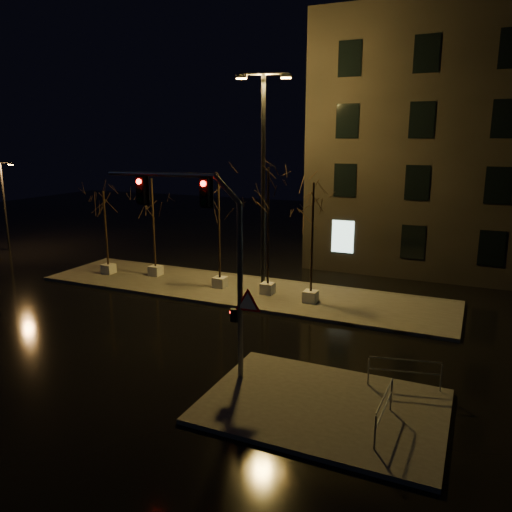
% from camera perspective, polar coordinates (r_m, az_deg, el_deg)
% --- Properties ---
extents(ground, '(90.00, 90.00, 0.00)m').
position_cam_1_polar(ground, '(21.42, -9.28, -8.34)').
color(ground, black).
rests_on(ground, ground).
extents(median, '(22.00, 5.00, 0.15)m').
position_cam_1_polar(median, '(26.31, -2.10, -3.89)').
color(median, '#403E39').
rests_on(median, ground).
extents(sidewalk_corner, '(7.00, 5.00, 0.15)m').
position_cam_1_polar(sidewalk_corner, '(15.59, 7.65, -16.63)').
color(sidewalk_corner, '#403E39').
rests_on(sidewalk_corner, ground).
extents(tree_0, '(1.80, 1.80, 4.94)m').
position_cam_1_polar(tree_0, '(29.73, -16.94, 5.08)').
color(tree_0, beige).
rests_on(tree_0, median).
extents(tree_1, '(1.80, 1.80, 5.70)m').
position_cam_1_polar(tree_1, '(28.58, -11.77, 6.23)').
color(tree_1, beige).
rests_on(tree_1, median).
extents(tree_2, '(1.80, 1.80, 5.89)m').
position_cam_1_polar(tree_2, '(25.67, -4.30, 6.03)').
color(tree_2, beige).
rests_on(tree_2, median).
extents(tree_3, '(1.80, 1.80, 6.52)m').
position_cam_1_polar(tree_3, '(24.42, 1.41, 6.82)').
color(tree_3, beige).
rests_on(tree_3, median).
extents(tree_4, '(1.80, 1.80, 5.88)m').
position_cam_1_polar(tree_4, '(23.30, 6.52, 5.24)').
color(tree_4, beige).
rests_on(tree_4, median).
extents(traffic_signal_mast, '(5.42, 0.49, 6.62)m').
position_cam_1_polar(traffic_signal_mast, '(15.94, -5.46, 1.20)').
color(traffic_signal_mast, slate).
rests_on(traffic_signal_mast, sidewalk_corner).
extents(streetlight_main, '(2.64, 1.03, 10.71)m').
position_cam_1_polar(streetlight_main, '(24.85, 0.84, 9.80)').
color(streetlight_main, black).
rests_on(streetlight_main, median).
extents(streetlight_far, '(1.23, 0.26, 6.28)m').
position_cam_1_polar(streetlight_far, '(39.60, -26.74, 5.48)').
color(streetlight_far, black).
rests_on(streetlight_far, ground).
extents(guard_rail_a, '(2.20, 0.52, 0.97)m').
position_cam_1_polar(guard_rail_a, '(16.67, 16.62, -12.28)').
color(guard_rail_a, slate).
rests_on(guard_rail_a, sidewalk_corner).
extents(guard_rail_b, '(0.11, 2.13, 1.01)m').
position_cam_1_polar(guard_rail_b, '(14.40, 14.43, -16.32)').
color(guard_rail_b, slate).
rests_on(guard_rail_b, sidewalk_corner).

